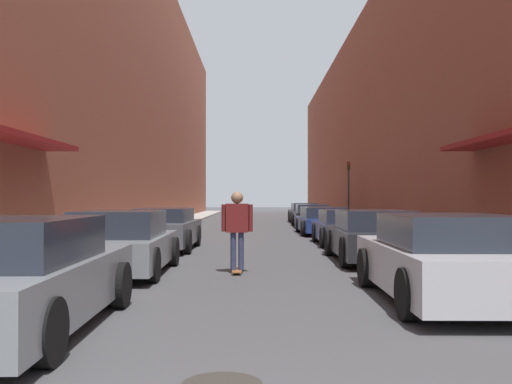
{
  "coord_description": "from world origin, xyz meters",
  "views": [
    {
      "loc": [
        -0.09,
        -1.96,
        1.6
      ],
      "look_at": [
        -0.1,
        12.04,
        1.74
      ],
      "focal_mm": 40.0,
      "sensor_mm": 36.0,
      "label": 1
    }
  ],
  "objects_px": {
    "parked_car_right_1": "(373,236)",
    "parked_car_left_1": "(122,243)",
    "parked_car_right_3": "(322,221)",
    "parked_car_right_2": "(347,228)",
    "skateboarder": "(238,223)",
    "parked_car_right_4": "(312,216)",
    "parked_car_left_0": "(21,277)",
    "parked_car_left_2": "(166,229)",
    "traffic_light": "(349,186)",
    "parked_car_right_5": "(304,213)",
    "parked_car_right_0": "(445,259)"
  },
  "relations": [
    {
      "from": "parked_car_right_5",
      "to": "parked_car_right_4",
      "type": "bearing_deg",
      "value": -90.26
    },
    {
      "from": "skateboarder",
      "to": "traffic_light",
      "type": "relative_size",
      "value": 0.5
    },
    {
      "from": "parked_car_left_2",
      "to": "parked_car_right_1",
      "type": "bearing_deg",
      "value": -28.68
    },
    {
      "from": "parked_car_right_2",
      "to": "traffic_light",
      "type": "relative_size",
      "value": 1.17
    },
    {
      "from": "parked_car_right_1",
      "to": "parked_car_left_1",
      "type": "bearing_deg",
      "value": -157.98
    },
    {
      "from": "parked_car_right_2",
      "to": "skateboarder",
      "type": "bearing_deg",
      "value": -115.55
    },
    {
      "from": "parked_car_right_2",
      "to": "parked_car_right_5",
      "type": "relative_size",
      "value": 0.98
    },
    {
      "from": "parked_car_left_2",
      "to": "traffic_light",
      "type": "relative_size",
      "value": 1.25
    },
    {
      "from": "parked_car_left_0",
      "to": "parked_car_left_2",
      "type": "bearing_deg",
      "value": 89.9
    },
    {
      "from": "parked_car_left_1",
      "to": "skateboarder",
      "type": "height_order",
      "value": "skateboarder"
    },
    {
      "from": "parked_car_left_2",
      "to": "parked_car_right_3",
      "type": "xyz_separation_m",
      "value": [
        5.66,
        7.51,
        -0.05
      ]
    },
    {
      "from": "parked_car_left_0",
      "to": "traffic_light",
      "type": "height_order",
      "value": "traffic_light"
    },
    {
      "from": "skateboarder",
      "to": "parked_car_left_1",
      "type": "bearing_deg",
      "value": -178.48
    },
    {
      "from": "traffic_light",
      "to": "parked_car_right_3",
      "type": "bearing_deg",
      "value": -108.86
    },
    {
      "from": "parked_car_left_0",
      "to": "parked_car_right_4",
      "type": "xyz_separation_m",
      "value": [
        5.83,
        24.4,
        -0.05
      ]
    },
    {
      "from": "parked_car_left_2",
      "to": "parked_car_right_0",
      "type": "height_order",
      "value": "parked_car_right_0"
    },
    {
      "from": "parked_car_left_0",
      "to": "parked_car_right_2",
      "type": "height_order",
      "value": "parked_car_left_0"
    },
    {
      "from": "parked_car_right_3",
      "to": "skateboarder",
      "type": "height_order",
      "value": "skateboarder"
    },
    {
      "from": "parked_car_right_4",
      "to": "traffic_light",
      "type": "height_order",
      "value": "traffic_light"
    },
    {
      "from": "parked_car_right_1",
      "to": "parked_car_right_2",
      "type": "bearing_deg",
      "value": 88.52
    },
    {
      "from": "parked_car_right_3",
      "to": "parked_car_right_4",
      "type": "relative_size",
      "value": 1.02
    },
    {
      "from": "parked_car_right_0",
      "to": "traffic_light",
      "type": "relative_size",
      "value": 1.33
    },
    {
      "from": "parked_car_right_2",
      "to": "parked_car_right_3",
      "type": "bearing_deg",
      "value": 91.66
    },
    {
      "from": "parked_car_right_0",
      "to": "parked_car_right_3",
      "type": "distance_m",
      "value": 16.18
    },
    {
      "from": "parked_car_left_0",
      "to": "parked_car_right_0",
      "type": "bearing_deg",
      "value": 19.29
    },
    {
      "from": "parked_car_right_3",
      "to": "parked_car_right_5",
      "type": "height_order",
      "value": "parked_car_right_5"
    },
    {
      "from": "parked_car_right_0",
      "to": "parked_car_right_3",
      "type": "bearing_deg",
      "value": 90.03
    },
    {
      "from": "parked_car_right_3",
      "to": "traffic_light",
      "type": "distance_m",
      "value": 7.09
    },
    {
      "from": "parked_car_right_5",
      "to": "traffic_light",
      "type": "relative_size",
      "value": 1.19
    },
    {
      "from": "parked_car_right_5",
      "to": "parked_car_right_1",
      "type": "bearing_deg",
      "value": -90.36
    },
    {
      "from": "parked_car_right_2",
      "to": "parked_car_left_1",
      "type": "bearing_deg",
      "value": -128.91
    },
    {
      "from": "skateboarder",
      "to": "traffic_light",
      "type": "height_order",
      "value": "traffic_light"
    },
    {
      "from": "parked_car_right_4",
      "to": "parked_car_right_3",
      "type": "bearing_deg",
      "value": -91.4
    },
    {
      "from": "parked_car_right_2",
      "to": "traffic_light",
      "type": "xyz_separation_m",
      "value": [
        2.06,
        12.19,
        1.67
      ]
    },
    {
      "from": "parked_car_left_0",
      "to": "parked_car_right_3",
      "type": "xyz_separation_m",
      "value": [
        5.68,
        18.17,
        -0.07
      ]
    },
    {
      "from": "parked_car_left_0",
      "to": "parked_car_right_4",
      "type": "distance_m",
      "value": 25.09
    },
    {
      "from": "parked_car_right_3",
      "to": "parked_car_right_2",
      "type": "bearing_deg",
      "value": -88.34
    },
    {
      "from": "parked_car_right_4",
      "to": "skateboarder",
      "type": "xyz_separation_m",
      "value": [
        -3.44,
        -19.12,
        0.46
      ]
    },
    {
      "from": "parked_car_left_0",
      "to": "parked_car_left_2",
      "type": "relative_size",
      "value": 1.09
    },
    {
      "from": "parked_car_right_2",
      "to": "parked_car_right_5",
      "type": "xyz_separation_m",
      "value": [
        0.01,
        17.25,
        0.03
      ]
    },
    {
      "from": "parked_car_right_2",
      "to": "parked_car_right_5",
      "type": "bearing_deg",
      "value": 89.96
    },
    {
      "from": "parked_car_right_5",
      "to": "traffic_light",
      "type": "distance_m",
      "value": 5.7
    },
    {
      "from": "parked_car_right_4",
      "to": "skateboarder",
      "type": "bearing_deg",
      "value": -100.2
    },
    {
      "from": "parked_car_right_0",
      "to": "traffic_light",
      "type": "distance_m",
      "value": 22.86
    },
    {
      "from": "parked_car_right_3",
      "to": "parked_car_right_4",
      "type": "distance_m",
      "value": 6.24
    },
    {
      "from": "parked_car_left_2",
      "to": "parked_car_right_1",
      "type": "height_order",
      "value": "parked_car_right_1"
    },
    {
      "from": "parked_car_right_1",
      "to": "parked_car_right_3",
      "type": "relative_size",
      "value": 0.95
    },
    {
      "from": "parked_car_left_1",
      "to": "parked_car_right_1",
      "type": "height_order",
      "value": "parked_car_left_1"
    },
    {
      "from": "parked_car_right_1",
      "to": "skateboarder",
      "type": "xyz_separation_m",
      "value": [
        -3.32,
        -2.26,
        0.43
      ]
    },
    {
      "from": "parked_car_left_0",
      "to": "parked_car_right_5",
      "type": "height_order",
      "value": "parked_car_left_0"
    }
  ]
}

